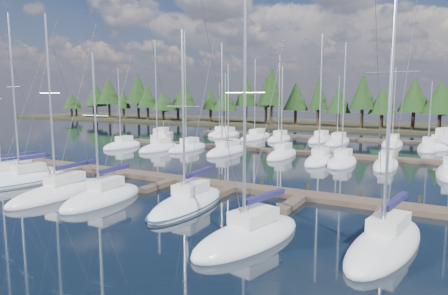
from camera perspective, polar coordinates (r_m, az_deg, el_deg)
The scene contains 15 objects.
ground at distance 47.19m, azimuth 1.89°, elevation -2.10°, with size 260.00×260.00×0.00m, color black.
far_shore at distance 103.87m, azimuth 17.21°, elevation 3.07°, with size 220.00×30.00×0.60m, color #2C2918.
main_dock at distance 36.57m, azimuth -7.24°, elevation -4.71°, with size 44.00×6.13×0.90m.
back_docks at distance 65.03m, azimuth 9.80°, elevation 0.66°, with size 50.00×21.80×0.40m.
front_sailboat_0 at distance 42.73m, azimuth -28.55°, elevation -3.68°, with size 3.73×10.29×13.79m.
front_sailboat_1 at distance 40.51m, azimuth -26.57°, elevation -4.12°, with size 4.16×8.92×15.65m.
front_sailboat_2 at distance 34.23m, azimuth -22.25°, elevation -5.93°, with size 2.72×9.47×14.65m.
front_sailboat_3 at distance 31.51m, azimuth -16.90°, elevation -6.86°, with size 2.97×7.87×11.71m.
front_sailboat_4 at distance 28.77m, azimuth -5.14°, elevation -7.94°, with size 3.47×9.39×13.02m.
front_sailboat_5 at distance 22.38m, azimuth 3.62°, elevation -12.50°, with size 4.76×8.75×14.65m.
front_sailboat_6 at distance 22.86m, azimuth 22.06°, elevation -12.59°, with size 4.15×9.49×16.42m.
back_sailboat_rows at distance 60.65m, azimuth 8.49°, elevation 0.25°, with size 45.59×32.57×17.52m.
motor_yacht_left at distance 62.24m, azimuth -8.82°, elevation 0.66°, with size 6.72×9.82×4.69m.
motor_yacht_right at distance 67.68m, azimuth 29.36°, elevation 0.35°, with size 7.09×10.56×5.04m.
tree_line at distance 94.18m, azimuth 15.55°, elevation 7.00°, with size 182.62×11.72×13.95m.
Camera 1 is at (21.22, -11.38, 8.00)m, focal length 32.00 mm.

